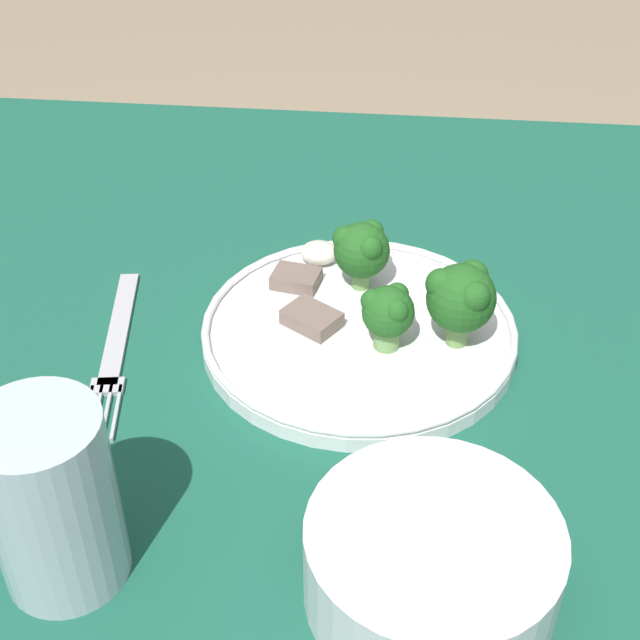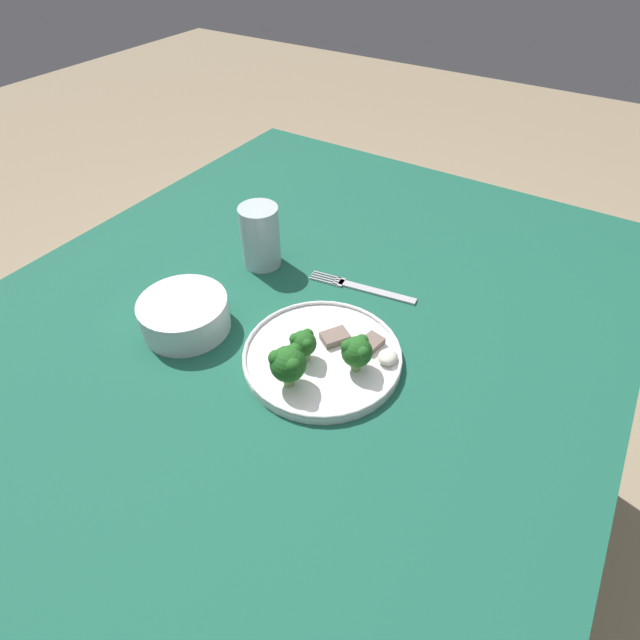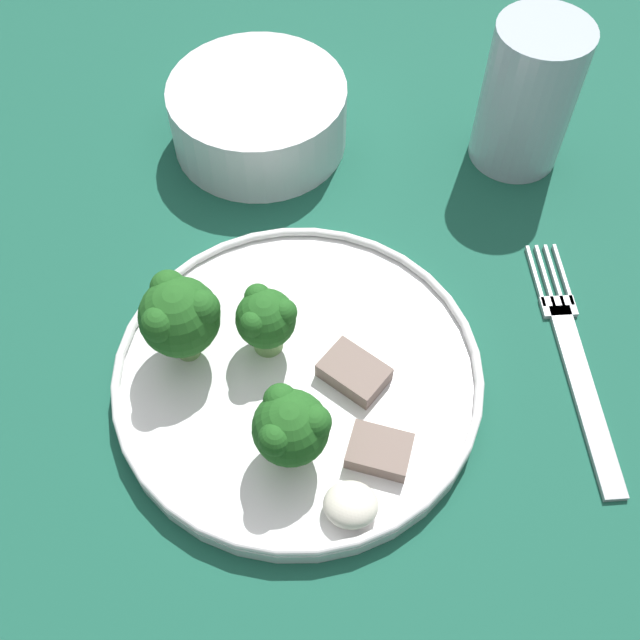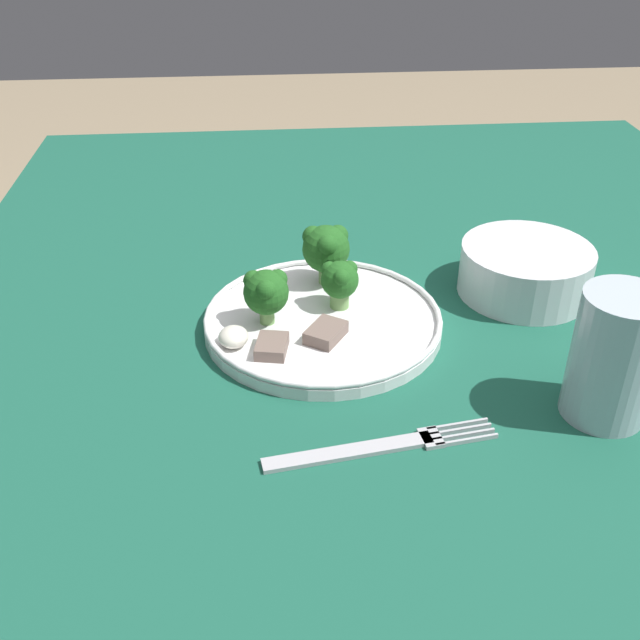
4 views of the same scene
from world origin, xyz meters
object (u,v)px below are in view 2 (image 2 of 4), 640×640
at_px(fork, 363,288).
at_px(drinking_glass, 261,240).
at_px(cream_bowl, 185,315).
at_px(dinner_plate, 322,356).

relative_size(fork, drinking_glass, 1.69).
height_order(cream_bowl, drinking_glass, drinking_glass).
bearing_deg(cream_bowl, dinner_plate, -76.26).
bearing_deg(drinking_glass, cream_bowl, -178.91).
relative_size(cream_bowl, drinking_glass, 1.21).
height_order(fork, cream_bowl, cream_bowl).
xyz_separation_m(dinner_plate, drinking_glass, (0.15, 0.23, 0.04)).
height_order(dinner_plate, fork, dinner_plate).
relative_size(dinner_plate, drinking_glass, 2.06).
bearing_deg(drinking_glass, dinner_plate, -123.76).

